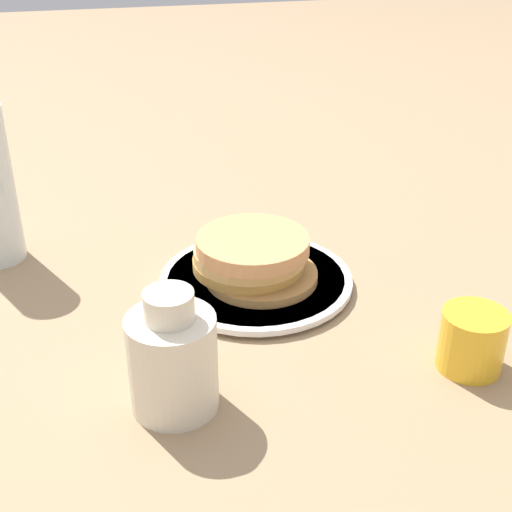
{
  "coord_description": "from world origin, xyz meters",
  "views": [
    {
      "loc": [
        -0.14,
        -0.69,
        0.44
      ],
      "look_at": [
        0.03,
        0.02,
        0.04
      ],
      "focal_mm": 50.0,
      "sensor_mm": 36.0,
      "label": 1
    }
  ],
  "objects": [
    {
      "name": "ground_plane",
      "position": [
        0.0,
        0.0,
        0.0
      ],
      "size": [
        4.0,
        4.0,
        0.0
      ],
      "primitive_type": "plane",
      "color": "#9E7F5B"
    },
    {
      "name": "plate",
      "position": [
        0.03,
        0.02,
        0.01
      ],
      "size": [
        0.23,
        0.23,
        0.01
      ],
      "color": "white",
      "rests_on": "ground_plane"
    },
    {
      "name": "pancake_stack",
      "position": [
        0.02,
        0.03,
        0.04
      ],
      "size": [
        0.14,
        0.15,
        0.05
      ],
      "color": "#B48549",
      "rests_on": "plate"
    },
    {
      "name": "juice_glass",
      "position": [
        0.2,
        -0.18,
        0.03
      ],
      "size": [
        0.06,
        0.06,
        0.06
      ],
      "color": "yellow",
      "rests_on": "ground_plane"
    },
    {
      "name": "cream_jug",
      "position": [
        -0.1,
        -0.17,
        0.05
      ],
      "size": [
        0.08,
        0.08,
        0.12
      ],
      "color": "beige",
      "rests_on": "ground_plane"
    }
  ]
}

